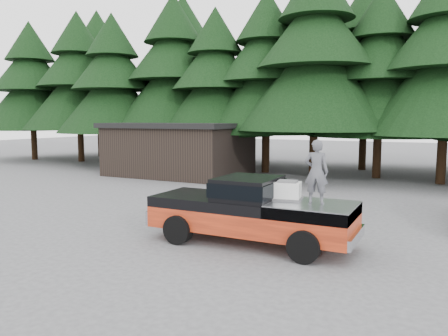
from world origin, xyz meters
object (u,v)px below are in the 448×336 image
at_px(pickup_truck, 251,221).
at_px(air_compressor, 288,191).
at_px(man_on_bed, 316,172).
at_px(utility_building, 180,149).

relative_size(pickup_truck, air_compressor, 8.65).
bearing_deg(man_on_bed, utility_building, -52.09).
bearing_deg(pickup_truck, utility_building, 129.84).
relative_size(man_on_bed, utility_building, 0.20).
relative_size(pickup_truck, utility_building, 0.71).
bearing_deg(utility_building, pickup_truck, -50.16).
bearing_deg(pickup_truck, air_compressor, 11.00).
xyz_separation_m(air_compressor, utility_building, (-11.29, 12.11, 0.10)).
bearing_deg(utility_building, man_on_bed, -45.36).
distance_m(pickup_truck, utility_building, 16.06).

